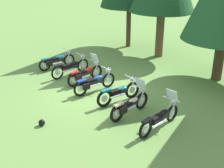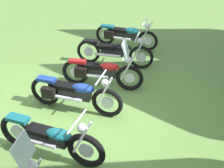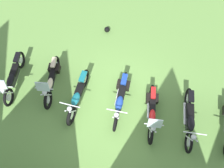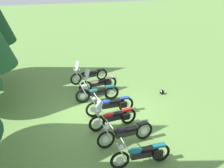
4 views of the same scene
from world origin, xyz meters
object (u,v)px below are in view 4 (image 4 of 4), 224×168
at_px(motorcycle_0, 142,154).
at_px(motorcycle_6, 88,75).
at_px(motorcycle_3, 111,105).
at_px(motorcycle_4, 97,93).
at_px(motorcycle_2, 114,117).
at_px(motorcycle_1, 125,133).
at_px(motorcycle_5, 99,84).
at_px(dropped_helmet, 162,92).

xyz_separation_m(motorcycle_0, motorcycle_6, (7.94, 0.19, 0.00)).
xyz_separation_m(motorcycle_3, motorcycle_4, (1.51, 0.28, -0.02)).
xyz_separation_m(motorcycle_2, motorcycle_3, (1.17, -0.21, 0.00)).
bearing_deg(motorcycle_1, motorcycle_0, 89.39).
relative_size(motorcycle_2, motorcycle_3, 0.94).
xyz_separation_m(motorcycle_0, motorcycle_1, (1.39, 0.14, 0.01)).
relative_size(motorcycle_3, motorcycle_5, 1.06).
height_order(motorcycle_0, motorcycle_6, motorcycle_6).
xyz_separation_m(motorcycle_0, motorcycle_2, (2.67, 0.23, 0.01)).
bearing_deg(motorcycle_1, dropped_helmet, -137.52).
relative_size(motorcycle_6, dropped_helmet, 9.20).
distance_m(motorcycle_3, motorcycle_6, 4.11).
relative_size(motorcycle_4, dropped_helmet, 9.00).
distance_m(motorcycle_1, dropped_helmet, 5.10).
relative_size(motorcycle_1, motorcycle_3, 1.01).
relative_size(motorcycle_1, motorcycle_6, 1.02).
bearing_deg(dropped_helmet, motorcycle_3, 113.33).
bearing_deg(dropped_helmet, motorcycle_2, 126.74).
height_order(motorcycle_1, motorcycle_2, motorcycle_2).
bearing_deg(motorcycle_1, motorcycle_6, -96.08).
height_order(motorcycle_0, motorcycle_1, motorcycle_1).
bearing_deg(motorcycle_4, motorcycle_3, 100.65).
distance_m(motorcycle_1, motorcycle_4, 3.97).
distance_m(motorcycle_6, dropped_helmet, 4.36).
distance_m(motorcycle_4, motorcycle_6, 2.60).
xyz_separation_m(motorcycle_6, dropped_helmet, (-2.72, -3.39, -0.33)).
bearing_deg(motorcycle_2, motorcycle_4, -97.09).
bearing_deg(motorcycle_2, dropped_helmet, -151.87).
xyz_separation_m(motorcycle_3, dropped_helmet, (1.38, -3.21, -0.35)).
bearing_deg(motorcycle_0, motorcycle_4, -86.98).
distance_m(motorcycle_0, motorcycle_1, 1.39).
distance_m(motorcycle_5, dropped_helmet, 3.40).
bearing_deg(motorcycle_2, motorcycle_5, -102.94).
height_order(motorcycle_3, dropped_helmet, motorcycle_3).
height_order(motorcycle_1, dropped_helmet, motorcycle_1).
xyz_separation_m(motorcycle_1, motorcycle_3, (2.45, -0.13, 0.00)).
xyz_separation_m(motorcycle_0, motorcycle_4, (5.35, 0.30, -0.00)).
relative_size(motorcycle_1, motorcycle_5, 1.07).
height_order(motorcycle_1, motorcycle_4, motorcycle_4).
height_order(motorcycle_5, motorcycle_6, motorcycle_5).
bearing_deg(motorcycle_4, motorcycle_2, 91.62).
xyz_separation_m(motorcycle_1, dropped_helmet, (3.84, -3.34, -0.34)).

